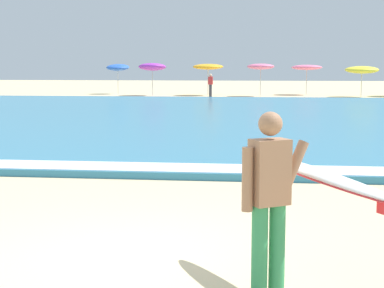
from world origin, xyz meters
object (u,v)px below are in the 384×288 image
Objects in this scene: beach_umbrella_1 at (152,67)px; beach_umbrella_4 at (307,67)px; surfer_with_board at (291,187)px; beach_umbrella_0 at (118,67)px; beach_umbrella_5 at (362,70)px; beachgoer_near_row_left at (210,84)px; beach_umbrella_3 at (261,67)px; beach_umbrella_2 at (208,67)px.

beach_umbrella_1 reaches higher than beach_umbrella_4.
surfer_with_board is 39.94m from beach_umbrella_4.
surfer_with_board is 0.96× the size of beach_umbrella_0.
beach_umbrella_0 reaches higher than beach_umbrella_5.
beachgoer_near_row_left is at bearing -152.20° from beach_umbrella_4.
beach_umbrella_3 reaches higher than beachgoer_near_row_left.
beachgoer_near_row_left is (4.27, -1.16, -1.20)m from beach_umbrella_1.
beach_umbrella_1 is at bearing 178.21° from beach_umbrella_5.
beach_umbrella_0 reaches higher than surfer_with_board.
beachgoer_near_row_left is (-6.77, -3.57, -1.16)m from beach_umbrella_4.
beach_umbrella_2 is 2.30m from beachgoer_near_row_left.
beach_umbrella_2 is at bearing 100.21° from beachgoer_near_row_left.
beach_umbrella_1 is 14.54m from beach_umbrella_5.
beach_umbrella_1 is 4.00m from beach_umbrella_2.
beach_umbrella_3 reaches higher than beach_umbrella_4.
beach_umbrella_2 is at bearing 164.61° from beach_umbrella_3.
beach_umbrella_3 is at bearing 90.67° from surfer_with_board.
beach_umbrella_4 reaches higher than beachgoer_near_row_left.
beach_umbrella_1 is 7.70m from beach_umbrella_3.
beachgoer_near_row_left is at bearing -79.79° from beach_umbrella_2.
surfer_with_board is 0.97× the size of beach_umbrella_3.
beach_umbrella_4 is at bearing 27.80° from beachgoer_near_row_left.
beach_umbrella_4 is at bearing 38.66° from beach_umbrella_3.
beach_umbrella_1 is 1.04× the size of beach_umbrella_3.
beach_umbrella_2 is 1.00× the size of beach_umbrella_3.
surfer_with_board is at bearing -94.18° from beach_umbrella_4.
beach_umbrella_1 reaches higher than beach_umbrella_5.
surfer_with_board is 0.98× the size of beach_umbrella_5.
beach_umbrella_2 is at bearing 96.28° from surfer_with_board.
surfer_with_board is 38.31m from beach_umbrella_1.
beach_umbrella_3 is 3.74m from beachgoer_near_row_left.
beach_umbrella_3 is (10.75, -2.50, 0.07)m from beach_umbrella_0.
beach_umbrella_4 is 4.52m from beach_umbrella_5.
beach_umbrella_1 is at bearing 164.76° from beachgoer_near_row_left.
beach_umbrella_2 reaches higher than beachgoer_near_row_left.
beach_umbrella_3 reaches higher than beach_umbrella_5.
beach_umbrella_5 is at bearing 3.96° from beachgoer_near_row_left.
beach_umbrella_5 is at bearing -6.55° from beach_umbrella_2.
beach_umbrella_0 is 11.04m from beach_umbrella_3.
beach_umbrella_0 is 1.01× the size of beach_umbrella_3.
beach_umbrella_4 reaches higher than beach_umbrella_5.
surfer_with_board is at bearing -77.75° from beach_umbrella_1.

